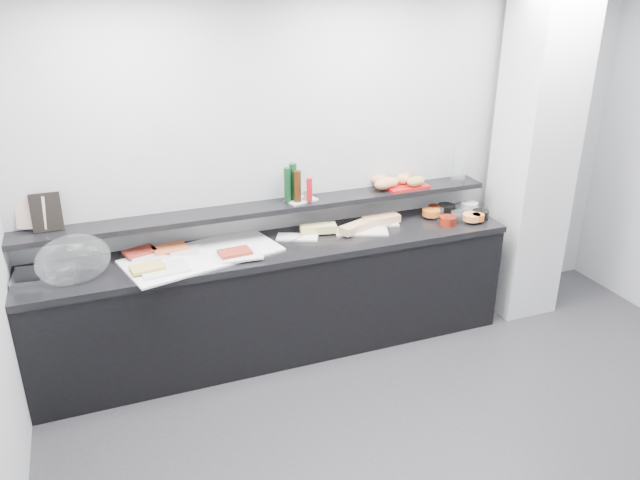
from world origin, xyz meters
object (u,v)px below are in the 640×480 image
object	(u,v)px
condiment_tray	(301,200)
carafe	(459,164)
cloche_base	(44,275)
framed_print	(46,212)
sandwich_plate_mid	(362,231)
bread_tray	(404,186)

from	to	relation	value
condiment_tray	carafe	world-z (taller)	carafe
cloche_base	framed_print	distance (m)	0.41
sandwich_plate_mid	condiment_tray	distance (m)	0.53
framed_print	bread_tray	bearing A→B (deg)	0.30
framed_print	carafe	distance (m)	3.15
condiment_tray	carafe	xyz separation A→B (m)	(1.37, -0.02, 0.14)
cloche_base	framed_print	xyz separation A→B (m)	(0.07, 0.19, 0.36)
cloche_base	bread_tray	size ratio (longest dim) A/B	1.11
sandwich_plate_mid	condiment_tray	xyz separation A→B (m)	(-0.42, 0.18, 0.25)
framed_print	carafe	size ratio (longest dim) A/B	0.87
framed_print	condiment_tray	bearing A→B (deg)	-0.68
condiment_tray	framed_print	bearing A→B (deg)	162.79
cloche_base	sandwich_plate_mid	bearing A→B (deg)	4.50
condiment_tray	bread_tray	size ratio (longest dim) A/B	0.65
carafe	bread_tray	bearing A→B (deg)	175.22
framed_print	cloche_base	bearing A→B (deg)	-107.97
sandwich_plate_mid	carafe	world-z (taller)	carafe
condiment_tray	carafe	bearing A→B (deg)	-16.39
cloche_base	carafe	size ratio (longest dim) A/B	1.28
cloche_base	carafe	bearing A→B (deg)	7.73
framed_print	bread_tray	distance (m)	2.67
sandwich_plate_mid	bread_tray	world-z (taller)	bread_tray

